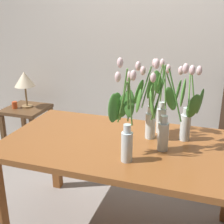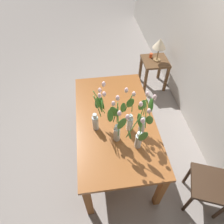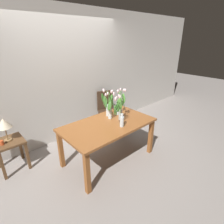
{
  "view_description": "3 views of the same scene",
  "coord_description": "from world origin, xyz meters",
  "px_view_note": "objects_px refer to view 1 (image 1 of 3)",
  "views": [
    {
      "loc": [
        0.51,
        -1.73,
        1.59
      ],
      "look_at": [
        -0.06,
        -0.03,
        0.96
      ],
      "focal_mm": 47.37,
      "sensor_mm": 36.0,
      "label": 1
    },
    {
      "loc": [
        1.47,
        -0.24,
        2.52
      ],
      "look_at": [
        0.1,
        -0.05,
        0.98
      ],
      "focal_mm": 32.0,
      "sensor_mm": 36.0,
      "label": 2
    },
    {
      "loc": [
        -1.8,
        -2.07,
        2.12
      ],
      "look_at": [
        0.05,
        -0.04,
        0.95
      ],
      "focal_mm": 28.43,
      "sensor_mm": 36.0,
      "label": 3
    }
  ],
  "objects_px": {
    "dining_table": "(122,155)",
    "side_table": "(27,117)",
    "pillar_candle": "(15,105)",
    "tulip_vase_4": "(163,103)",
    "tulip_vase_1": "(163,118)",
    "tulip_vase_3": "(147,114)",
    "tulip_vase_0": "(189,117)",
    "tulip_vase_2": "(124,122)",
    "table_lamp": "(25,80)"
  },
  "relations": [
    {
      "from": "dining_table",
      "to": "side_table",
      "type": "xyz_separation_m",
      "value": [
        -1.38,
        0.91,
        -0.22
      ]
    },
    {
      "from": "side_table",
      "to": "pillar_candle",
      "type": "relative_size",
      "value": 7.33
    },
    {
      "from": "tulip_vase_4",
      "to": "tulip_vase_1",
      "type": "bearing_deg",
      "value": -80.46
    },
    {
      "from": "dining_table",
      "to": "side_table",
      "type": "height_order",
      "value": "dining_table"
    },
    {
      "from": "tulip_vase_3",
      "to": "pillar_candle",
      "type": "relative_size",
      "value": 7.12
    },
    {
      "from": "tulip_vase_0",
      "to": "tulip_vase_1",
      "type": "bearing_deg",
      "value": -127.2
    },
    {
      "from": "dining_table",
      "to": "tulip_vase_2",
      "type": "xyz_separation_m",
      "value": [
        0.07,
        -0.19,
        0.32
      ]
    },
    {
      "from": "tulip_vase_3",
      "to": "side_table",
      "type": "distance_m",
      "value": 1.77
    },
    {
      "from": "dining_table",
      "to": "tulip_vase_4",
      "type": "height_order",
      "value": "tulip_vase_4"
    },
    {
      "from": "dining_table",
      "to": "tulip_vase_0",
      "type": "distance_m",
      "value": 0.51
    },
    {
      "from": "tulip_vase_0",
      "to": "tulip_vase_3",
      "type": "distance_m",
      "value": 0.28
    },
    {
      "from": "tulip_vase_3",
      "to": "tulip_vase_4",
      "type": "relative_size",
      "value": 1.01
    },
    {
      "from": "tulip_vase_0",
      "to": "tulip_vase_4",
      "type": "distance_m",
      "value": 0.22
    },
    {
      "from": "side_table",
      "to": "table_lamp",
      "type": "relative_size",
      "value": 1.38
    },
    {
      "from": "dining_table",
      "to": "tulip_vase_1",
      "type": "relative_size",
      "value": 2.79
    },
    {
      "from": "tulip_vase_2",
      "to": "side_table",
      "type": "relative_size",
      "value": 1.07
    },
    {
      "from": "tulip_vase_2",
      "to": "side_table",
      "type": "bearing_deg",
      "value": 142.72
    },
    {
      "from": "tulip_vase_0",
      "to": "tulip_vase_1",
      "type": "relative_size",
      "value": 0.94
    },
    {
      "from": "tulip_vase_0",
      "to": "tulip_vase_2",
      "type": "relative_size",
      "value": 0.92
    },
    {
      "from": "dining_table",
      "to": "table_lamp",
      "type": "relative_size",
      "value": 4.02
    },
    {
      "from": "dining_table",
      "to": "tulip_vase_3",
      "type": "xyz_separation_m",
      "value": [
        0.13,
        0.13,
        0.27
      ]
    },
    {
      "from": "tulip_vase_3",
      "to": "tulip_vase_2",
      "type": "bearing_deg",
      "value": -101.41
    },
    {
      "from": "tulip_vase_0",
      "to": "tulip_vase_2",
      "type": "xyz_separation_m",
      "value": [
        -0.34,
        -0.35,
        0.05
      ]
    },
    {
      "from": "tulip_vase_1",
      "to": "tulip_vase_4",
      "type": "distance_m",
      "value": 0.29
    },
    {
      "from": "tulip_vase_0",
      "to": "pillar_candle",
      "type": "height_order",
      "value": "tulip_vase_0"
    },
    {
      "from": "side_table",
      "to": "tulip_vase_0",
      "type": "bearing_deg",
      "value": -22.85
    },
    {
      "from": "tulip_vase_0",
      "to": "tulip_vase_4",
      "type": "relative_size",
      "value": 1.02
    },
    {
      "from": "tulip_vase_3",
      "to": "table_lamp",
      "type": "xyz_separation_m",
      "value": [
        -1.51,
        0.81,
        -0.06
      ]
    },
    {
      "from": "dining_table",
      "to": "table_lamp",
      "type": "distance_m",
      "value": 1.68
    },
    {
      "from": "dining_table",
      "to": "pillar_candle",
      "type": "distance_m",
      "value": 1.71
    },
    {
      "from": "side_table",
      "to": "table_lamp",
      "type": "xyz_separation_m",
      "value": [
        0.0,
        0.02,
        0.42
      ]
    },
    {
      "from": "dining_table",
      "to": "tulip_vase_3",
      "type": "height_order",
      "value": "tulip_vase_3"
    },
    {
      "from": "side_table",
      "to": "dining_table",
      "type": "bearing_deg",
      "value": -33.39
    },
    {
      "from": "tulip_vase_4",
      "to": "side_table",
      "type": "distance_m",
      "value": 1.81
    },
    {
      "from": "tulip_vase_0",
      "to": "side_table",
      "type": "height_order",
      "value": "tulip_vase_0"
    },
    {
      "from": "tulip_vase_2",
      "to": "pillar_candle",
      "type": "height_order",
      "value": "tulip_vase_2"
    },
    {
      "from": "tulip_vase_1",
      "to": "tulip_vase_2",
      "type": "bearing_deg",
      "value": -140.16
    },
    {
      "from": "tulip_vase_4",
      "to": "pillar_candle",
      "type": "bearing_deg",
      "value": 160.8
    },
    {
      "from": "pillar_candle",
      "to": "tulip_vase_3",
      "type": "bearing_deg",
      "value": -24.16
    },
    {
      "from": "side_table",
      "to": "tulip_vase_1",
      "type": "bearing_deg",
      "value": -29.71
    },
    {
      "from": "side_table",
      "to": "pillar_candle",
      "type": "xyz_separation_m",
      "value": [
        -0.1,
        -0.06,
        0.16
      ]
    },
    {
      "from": "tulip_vase_0",
      "to": "pillar_candle",
      "type": "distance_m",
      "value": 2.04
    },
    {
      "from": "side_table",
      "to": "pillar_candle",
      "type": "height_order",
      "value": "pillar_candle"
    },
    {
      "from": "table_lamp",
      "to": "pillar_candle",
      "type": "xyz_separation_m",
      "value": [
        -0.1,
        -0.08,
        -0.27
      ]
    },
    {
      "from": "tulip_vase_4",
      "to": "table_lamp",
      "type": "bearing_deg",
      "value": 157.19
    },
    {
      "from": "tulip_vase_4",
      "to": "pillar_candle",
      "type": "xyz_separation_m",
      "value": [
        -1.7,
        0.59,
        -0.38
      ]
    },
    {
      "from": "tulip_vase_4",
      "to": "table_lamp",
      "type": "height_order",
      "value": "tulip_vase_4"
    },
    {
      "from": "tulip_vase_2",
      "to": "tulip_vase_3",
      "type": "height_order",
      "value": "tulip_vase_2"
    },
    {
      "from": "tulip_vase_2",
      "to": "tulip_vase_3",
      "type": "distance_m",
      "value": 0.33
    },
    {
      "from": "tulip_vase_3",
      "to": "table_lamp",
      "type": "distance_m",
      "value": 1.72
    }
  ]
}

